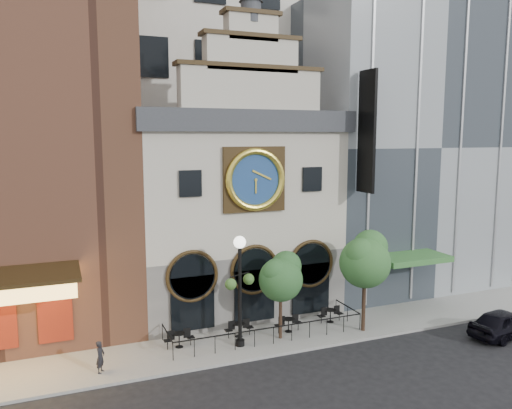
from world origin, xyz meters
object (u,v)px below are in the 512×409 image
object	(u,v)px
bistro_2	(288,324)
bistro_3	(330,314)
lamppost	(240,279)
bistro_1	(239,328)
tree_left	(281,276)
car_right	(505,323)
tree_right	(365,258)
bistro_0	(179,339)
pedestrian	(100,357)

from	to	relation	value
bistro_2	bistro_3	xyz separation A→B (m)	(2.90, 0.41, 0.00)
bistro_2	lamppost	distance (m)	4.46
bistro_1	tree_left	xyz separation A→B (m)	(2.04, -0.96, 2.97)
tree_left	bistro_3	bearing A→B (deg)	15.38
car_right	tree_right	xyz separation A→B (m)	(-6.87, 3.33, 3.50)
lamppost	car_right	bearing A→B (deg)	-39.16
car_right	bistro_0	bearing A→B (deg)	66.18
tree_left	tree_right	bearing A→B (deg)	-8.74
bistro_0	tree_right	xyz separation A→B (m)	(10.10, -1.55, 3.65)
bistro_1	tree_right	world-z (taller)	tree_right
bistro_3	pedestrian	distance (m)	13.06
tree_left	pedestrian	bearing A→B (deg)	-176.61
bistro_3	tree_right	bearing A→B (deg)	-57.15
tree_right	bistro_0	bearing A→B (deg)	171.27
bistro_2	lamppost	size ratio (longest dim) A/B	0.27
bistro_0	tree_left	bearing A→B (deg)	-8.72
bistro_1	car_right	distance (m)	14.55
tree_right	pedestrian	bearing A→B (deg)	179.28
car_right	pedestrian	bearing A→B (deg)	72.72
bistro_1	bistro_2	bearing A→B (deg)	-7.66
lamppost	pedestrian	bearing A→B (deg)	159.80
bistro_1	tree_left	world-z (taller)	tree_left
car_right	lamppost	size ratio (longest dim) A/B	0.78
pedestrian	tree_left	distance (m)	9.73
bistro_1	lamppost	bearing A→B (deg)	-106.96
bistro_0	bistro_3	bearing A→B (deg)	1.12
bistro_2	pedestrian	world-z (taller)	pedestrian
bistro_1	bistro_0	bearing A→B (deg)	-177.61
pedestrian	lamppost	xyz separation A→B (m)	(6.95, 0.41, 2.83)
bistro_0	lamppost	size ratio (longest dim) A/B	0.27
bistro_1	bistro_3	xyz separation A→B (m)	(5.67, 0.04, 0.00)
tree_left	lamppost	bearing A→B (deg)	-176.51
bistro_0	car_right	xyz separation A→B (m)	(16.98, -4.88, 0.15)
bistro_0	tree_left	world-z (taller)	tree_left
bistro_2	tree_right	size ratio (longest dim) A/B	0.28
pedestrian	lamppost	bearing A→B (deg)	-58.04
bistro_2	lamppost	world-z (taller)	lamppost
bistro_2	bistro_3	bearing A→B (deg)	8.07
car_right	bistro_1	bearing A→B (deg)	62.05
bistro_3	pedestrian	bearing A→B (deg)	-173.18
bistro_1	bistro_2	xyz separation A→B (m)	(2.78, -0.37, 0.00)
bistro_2	bistro_1	bearing A→B (deg)	172.34
bistro_3	bistro_0	bearing A→B (deg)	-178.88
bistro_0	car_right	bearing A→B (deg)	-16.04
lamppost	tree_right	xyz separation A→B (m)	(7.13, -0.58, 0.54)
pedestrian	tree_right	size ratio (longest dim) A/B	0.27
pedestrian	tree_left	xyz separation A→B (m)	(9.33, 0.55, 2.69)
bistro_3	tree_left	xyz separation A→B (m)	(-3.63, -1.00, 2.97)
pedestrian	tree_right	bearing A→B (deg)	-62.11
pedestrian	bistro_0	bearing A→B (deg)	-42.31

